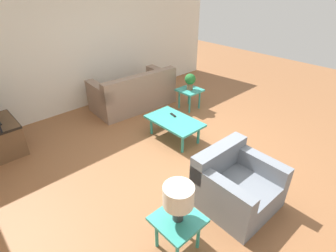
% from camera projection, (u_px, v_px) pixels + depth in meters
% --- Properties ---
extents(ground_plane, '(14.00, 14.00, 0.00)m').
position_uv_depth(ground_plane, '(187.00, 156.00, 4.52)').
color(ground_plane, '#8E5B38').
extents(wall_right, '(0.12, 7.20, 2.70)m').
position_uv_depth(wall_right, '(89.00, 45.00, 5.78)').
color(wall_right, silver).
rests_on(wall_right, ground_plane).
extents(sofa, '(1.04, 1.89, 0.86)m').
position_uv_depth(sofa, '(134.00, 94.00, 6.03)').
color(sofa, gray).
rests_on(sofa, ground_plane).
extents(armchair, '(0.93, 0.95, 0.76)m').
position_uv_depth(armchair, '(235.00, 185.00, 3.46)').
color(armchair, slate).
rests_on(armchair, ground_plane).
extents(coffee_table, '(1.05, 0.62, 0.40)m').
position_uv_depth(coffee_table, '(174.00, 122.00, 4.83)').
color(coffee_table, teal).
rests_on(coffee_table, ground_plane).
extents(side_table_plant, '(0.49, 0.49, 0.47)m').
position_uv_depth(side_table_plant, '(190.00, 92.00, 5.93)').
color(side_table_plant, teal).
rests_on(side_table_plant, ground_plane).
extents(side_table_lamp, '(0.49, 0.49, 0.47)m').
position_uv_depth(side_table_lamp, '(178.00, 223.00, 2.82)').
color(side_table_lamp, teal).
rests_on(side_table_lamp, ground_plane).
extents(potted_plant, '(0.24, 0.24, 0.36)m').
position_uv_depth(potted_plant, '(190.00, 80.00, 5.78)').
color(potted_plant, brown).
rests_on(potted_plant, side_table_plant).
extents(table_lamp, '(0.32, 0.32, 0.45)m').
position_uv_depth(table_lamp, '(178.00, 198.00, 2.63)').
color(table_lamp, '#333333').
rests_on(table_lamp, side_table_lamp).
extents(remote_control, '(0.16, 0.07, 0.02)m').
position_uv_depth(remote_control, '(173.00, 115.00, 4.95)').
color(remote_control, black).
rests_on(remote_control, coffee_table).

